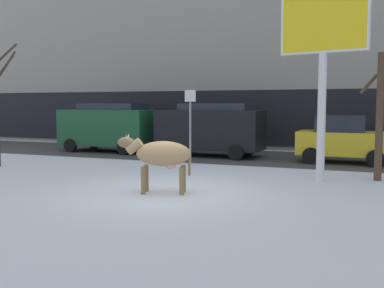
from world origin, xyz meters
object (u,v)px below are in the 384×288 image
(pedestrian_by_cars, at_px, (255,133))
(street_sign, at_px, (190,120))
(pedestrian_near_billboard, at_px, (97,129))
(car_darkgreen_van, at_px, (108,126))
(bare_tree_far_back, at_px, (380,113))
(cow_tan, at_px, (161,155))
(car_yellow_hatchback, at_px, (344,139))
(billboard, at_px, (324,33))
(car_black_van, at_px, (211,128))

(pedestrian_by_cars, bearing_deg, street_sign, -102.28)
(pedestrian_near_billboard, bearing_deg, street_sign, -34.82)
(car_darkgreen_van, bearing_deg, bare_tree_far_back, -18.83)
(cow_tan, height_order, street_sign, street_sign)
(pedestrian_near_billboard, bearing_deg, car_darkgreen_van, -48.29)
(cow_tan, distance_m, pedestrian_near_billboard, 14.57)
(cow_tan, distance_m, car_yellow_hatchback, 8.93)
(pedestrian_near_billboard, xyz_separation_m, pedestrian_by_cars, (9.13, 0.00, 0.00))
(car_darkgreen_van, xyz_separation_m, street_sign, (5.29, -2.56, 0.43))
(billboard, relative_size, street_sign, 1.97)
(cow_tan, height_order, pedestrian_near_billboard, pedestrian_near_billboard)
(billboard, xyz_separation_m, car_black_van, (-5.14, 4.91, -3.07))
(billboard, xyz_separation_m, pedestrian_by_cars, (-3.87, 7.86, -3.43))
(car_darkgreen_van, xyz_separation_m, car_yellow_hatchback, (10.78, -0.23, -0.32))
(car_black_van, bearing_deg, pedestrian_near_billboard, 159.41)
(bare_tree_far_back, bearing_deg, street_sign, 167.19)
(billboard, distance_m, car_black_van, 7.74)
(cow_tan, height_order, car_black_van, car_black_van)
(pedestrian_by_cars, relative_size, street_sign, 0.61)
(billboard, distance_m, pedestrian_near_billboard, 15.57)
(billboard, bearing_deg, cow_tan, -137.71)
(car_black_van, distance_m, bare_tree_far_back, 7.90)
(car_yellow_hatchback, bearing_deg, car_darkgreen_van, 178.78)
(billboard, relative_size, bare_tree_far_back, 1.47)
(cow_tan, height_order, bare_tree_far_back, bare_tree_far_back)
(cow_tan, bearing_deg, street_sign, 104.44)
(car_darkgreen_van, bearing_deg, pedestrian_near_billboard, 131.71)
(pedestrian_by_cars, height_order, street_sign, street_sign)
(car_black_van, distance_m, car_yellow_hatchback, 5.56)
(billboard, distance_m, street_sign, 6.18)
(car_darkgreen_van, height_order, car_black_van, same)
(car_black_van, bearing_deg, car_yellow_hatchback, -2.37)
(billboard, bearing_deg, car_darkgreen_van, 154.66)
(car_yellow_hatchback, bearing_deg, pedestrian_by_cars, 143.39)
(car_darkgreen_van, height_order, car_yellow_hatchback, car_darkgreen_van)
(cow_tan, distance_m, pedestrian_by_cars, 11.15)
(pedestrian_near_billboard, bearing_deg, car_yellow_hatchback, -13.35)
(pedestrian_near_billboard, bearing_deg, cow_tan, -49.94)
(billboard, height_order, bare_tree_far_back, billboard)
(car_yellow_hatchback, xyz_separation_m, bare_tree_far_back, (1.17, -3.84, 1.08))
(pedestrian_by_cars, bearing_deg, pedestrian_near_billboard, 180.00)
(cow_tan, height_order, billboard, billboard)
(pedestrian_by_cars, bearing_deg, car_yellow_hatchback, -36.61)
(car_yellow_hatchback, bearing_deg, street_sign, -156.97)
(car_darkgreen_van, bearing_deg, cow_tan, -50.55)
(car_darkgreen_van, relative_size, street_sign, 1.65)
(pedestrian_by_cars, height_order, bare_tree_far_back, bare_tree_far_back)
(car_black_van, relative_size, street_sign, 1.65)
(street_sign, bearing_deg, car_black_van, 91.49)
(car_black_van, xyz_separation_m, street_sign, (0.07, -2.56, 0.43))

